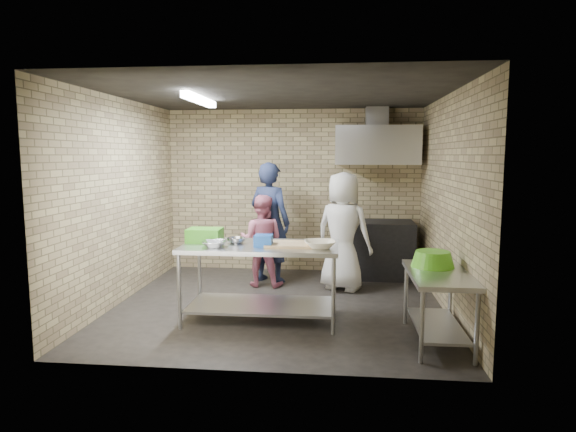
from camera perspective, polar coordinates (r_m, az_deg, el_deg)
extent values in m
plane|color=black|center=(6.53, -1.07, -10.28)|extent=(4.20, 4.20, 0.00)
plane|color=black|center=(6.27, -1.13, 13.98)|extent=(4.20, 4.20, 0.00)
cube|color=tan|center=(8.24, 0.59, 2.93)|extent=(4.20, 0.06, 2.70)
cube|color=tan|center=(4.29, -4.34, -0.95)|extent=(4.20, 0.06, 2.70)
cube|color=tan|center=(6.84, -18.86, 1.69)|extent=(0.06, 4.00, 2.70)
cube|color=tan|center=(6.35, 18.06, 1.34)|extent=(0.06, 4.00, 2.70)
cube|color=#B2B6B9|center=(5.85, -3.17, -7.71)|extent=(1.82, 0.91, 0.91)
cube|color=silver|center=(5.42, 16.97, -10.10)|extent=(0.60, 1.20, 0.75)
cube|color=black|center=(8.00, 10.05, -3.81)|extent=(1.20, 0.70, 0.90)
cube|color=silver|center=(7.90, 10.28, 8.08)|extent=(1.30, 0.60, 0.60)
cube|color=#A5A8AD|center=(8.07, 10.27, 11.26)|extent=(0.35, 0.30, 0.30)
cube|color=#3F2B19|center=(8.12, 12.28, 6.74)|extent=(0.80, 0.20, 0.04)
cube|color=white|center=(6.46, -10.20, 13.13)|extent=(0.10, 1.25, 0.08)
cube|color=#35921B|center=(6.01, -9.64, -2.20)|extent=(0.40, 0.30, 0.16)
cube|color=#174EAD|center=(5.64, -2.87, -2.87)|extent=(0.20, 0.20, 0.13)
cube|color=#D8B87C|center=(5.69, 0.25, -3.29)|extent=(0.55, 0.42, 0.03)
imported|color=#BBBDC2|center=(5.66, -8.54, -3.23)|extent=(0.32, 0.32, 0.07)
imported|color=#ACAEB3|center=(5.85, -6.03, -2.85)|extent=(0.24, 0.24, 0.07)
imported|color=#F2E7C2|center=(5.53, 3.74, -3.31)|extent=(0.39, 0.39, 0.09)
cylinder|color=#B22619|center=(8.10, 10.53, 7.56)|extent=(0.07, 0.07, 0.18)
cylinder|color=green|center=(8.14, 13.35, 7.38)|extent=(0.06, 0.06, 0.15)
imported|color=#151834|center=(7.53, -2.12, -0.75)|extent=(0.79, 0.67, 1.84)
imported|color=#C66883|center=(7.32, -3.10, -2.87)|extent=(0.70, 0.57, 1.37)
imported|color=silver|center=(7.12, 6.42, -1.78)|extent=(0.99, 0.84, 1.71)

